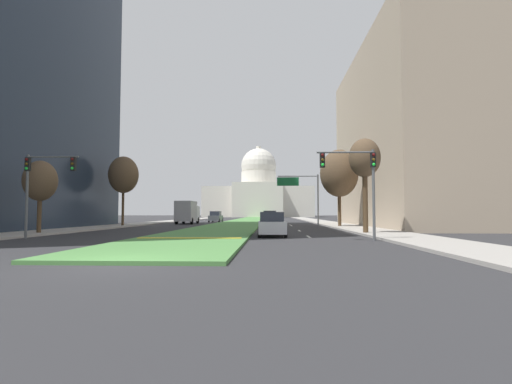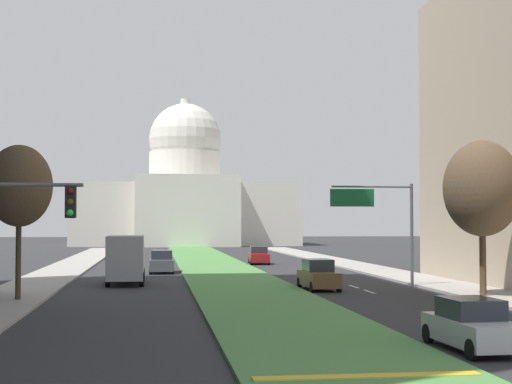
{
  "view_description": "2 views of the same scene",
  "coord_description": "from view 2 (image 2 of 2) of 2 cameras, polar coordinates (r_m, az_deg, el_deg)",
  "views": [
    {
      "loc": [
        4.64,
        -11.52,
        1.6
      ],
      "look_at": [
        2.22,
        49.98,
        4.9
      ],
      "focal_mm": 27.03,
      "sensor_mm": 36.0,
      "label": 1
    },
    {
      "loc": [
        -5.39,
        -9.09,
        4.07
      ],
      "look_at": [
        2.79,
        53.72,
        6.54
      ],
      "focal_mm": 54.52,
      "sensor_mm": 36.0,
      "label": 2
    }
  ],
  "objects": [
    {
      "name": "median_curb_nose",
      "position": [
        20.49,
        8.18,
        -13.22
      ],
      "size": [
        5.91,
        0.5,
        0.04
      ],
      "primitive_type": "cube",
      "color": "gold",
      "rests_on": "grass_median"
    },
    {
      "name": "sedan_distant",
      "position": [
        63.13,
        -6.92,
        -5.14
      ],
      "size": [
        2.01,
        4.69,
        1.83
      ],
      "color": "#4C5156",
      "rests_on": "ground_plane"
    },
    {
      "name": "overhead_guide_sign",
      "position": [
        49.26,
        9.19,
        -1.55
      ],
      "size": [
        5.35,
        0.2,
        6.5
      ],
      "color": "#515456",
      "rests_on": "ground_plane"
    },
    {
      "name": "grass_median",
      "position": [
        68.61,
        -2.92,
        -5.58
      ],
      "size": [
        6.57,
        118.39,
        0.14
      ],
      "primitive_type": "cube",
      "color": "#4C8442",
      "rests_on": "ground_plane"
    },
    {
      "name": "sidewalk_right",
      "position": [
        64.5,
        9.17,
        -5.76
      ],
      "size": [
        4.0,
        118.39,
        0.15
      ],
      "primitive_type": "cube",
      "color": "#9E9991",
      "rests_on": "ground_plane"
    },
    {
      "name": "sedan_lead_stopped",
      "position": [
        26.03,
        15.58,
        -9.44
      ],
      "size": [
        1.98,
        4.37,
        1.64
      ],
      "color": "#BCBCC1",
      "rests_on": "ground_plane"
    },
    {
      "name": "sedan_far_horizon",
      "position": [
        75.92,
        0.21,
        -4.7
      ],
      "size": [
        2.15,
        4.53,
        1.73
      ],
      "color": "maroon",
      "rests_on": "ground_plane"
    },
    {
      "name": "capitol_building",
      "position": [
        140.03,
        -5.21,
        -0.38
      ],
      "size": [
        39.45,
        23.62,
        26.43
      ],
      "color": "silver",
      "rests_on": "ground_plane"
    },
    {
      "name": "street_tree_left_mid",
      "position": [
        41.53,
        -16.98,
        0.4
      ],
      "size": [
        3.36,
        3.36,
        8.04
      ],
      "color": "#4C3823",
      "rests_on": "ground_plane"
    },
    {
      "name": "sidewalk_left",
      "position": [
        62.3,
        -14.46,
        -5.84
      ],
      "size": [
        4.0,
        118.39,
        0.15
      ],
      "primitive_type": "cube",
      "color": "#9E9991",
      "rests_on": "ground_plane"
    },
    {
      "name": "ground_plane",
      "position": [
        75.17,
        -3.31,
        -5.34
      ],
      "size": [
        289.41,
        289.41,
        0.0
      ],
      "primitive_type": "plane",
      "color": "#2B2B2D"
    },
    {
      "name": "box_truck_delivery",
      "position": [
        51.9,
        -9.52,
        -4.85
      ],
      "size": [
        2.4,
        6.4,
        3.2
      ],
      "color": "silver",
      "rests_on": "ground_plane"
    },
    {
      "name": "sedan_midblock",
      "position": [
        47.36,
        4.6,
        -6.13
      ],
      "size": [
        1.92,
        4.48,
        1.84
      ],
      "color": "brown",
      "rests_on": "ground_plane"
    },
    {
      "name": "street_tree_right_mid",
      "position": [
        43.55,
        16.25,
        0.23
      ],
      "size": [
        4.15,
        4.15,
        8.5
      ],
      "color": "#4C3823",
      "rests_on": "ground_plane"
    },
    {
      "name": "lane_dashes_right",
      "position": [
        47.06,
        8.09,
        -7.17
      ],
      "size": [
        0.16,
        44.32,
        0.01
      ],
      "color": "silver",
      "rests_on": "ground_plane"
    }
  ]
}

